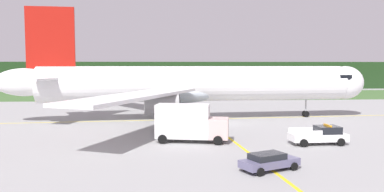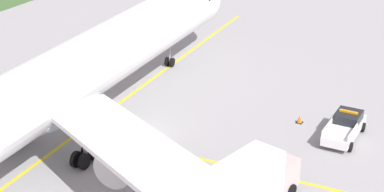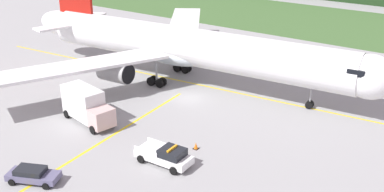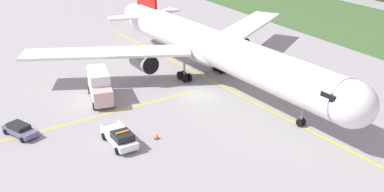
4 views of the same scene
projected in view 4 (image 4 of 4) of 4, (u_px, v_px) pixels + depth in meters
ground at (199, 96)px, 59.22m from camera, size 320.00×320.00×0.00m
taxiway_centerline_main at (215, 82)px, 63.60m from camera, size 68.92×6.19×0.01m
taxiway_centerline_spur at (55, 127)px, 50.76m from camera, size 3.65×39.22×0.01m
airliner at (212, 48)px, 62.28m from camera, size 52.53×47.67×15.38m
ops_pickup_truck at (120, 137)px, 46.67m from camera, size 5.50×2.54×1.94m
catering_truck at (100, 85)px, 57.28m from camera, size 7.50×3.81×3.95m
staff_car at (20, 129)px, 48.79m from camera, size 4.77×3.46×1.30m
apron_cone at (157, 136)px, 48.17m from camera, size 0.52×0.52×0.66m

